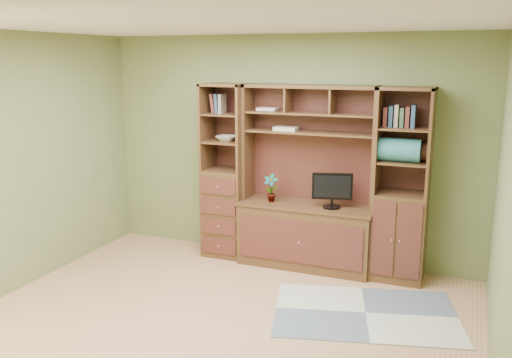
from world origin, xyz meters
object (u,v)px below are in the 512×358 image
at_px(left_tower, 226,171).
at_px(right_tower, 402,186).
at_px(center_hutch, 307,179).
at_px(monitor, 332,184).

bearing_deg(left_tower, right_tower, 0.00).
distance_m(left_tower, right_tower, 2.02).
distance_m(center_hutch, left_tower, 1.00).
height_order(center_hutch, monitor, center_hutch).
xyz_separation_m(center_hutch, right_tower, (1.02, 0.04, 0.00)).
bearing_deg(right_tower, center_hutch, -177.77).
relative_size(center_hutch, left_tower, 1.00).
bearing_deg(center_hutch, left_tower, 177.71).
relative_size(right_tower, monitor, 3.83).
xyz_separation_m(left_tower, monitor, (1.30, -0.07, -0.03)).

